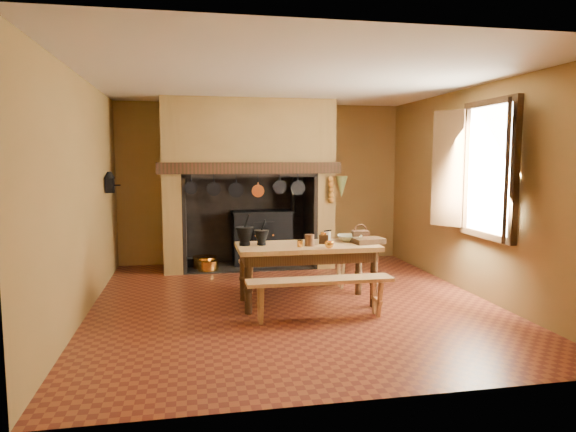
# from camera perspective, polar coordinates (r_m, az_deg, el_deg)

# --- Properties ---
(floor) EXTENTS (5.50, 5.50, 0.00)m
(floor) POSITION_cam_1_polar(r_m,az_deg,el_deg) (6.69, 0.51, -9.55)
(floor) COLOR brown
(floor) RESTS_ON ground
(ceiling) EXTENTS (5.50, 5.50, 0.00)m
(ceiling) POSITION_cam_1_polar(r_m,az_deg,el_deg) (6.51, 0.54, 14.89)
(ceiling) COLOR silver
(ceiling) RESTS_ON back_wall
(back_wall) EXTENTS (5.00, 0.02, 2.80)m
(back_wall) POSITION_cam_1_polar(r_m,az_deg,el_deg) (9.16, -2.89, 3.64)
(back_wall) COLOR olive
(back_wall) RESTS_ON floor
(wall_left) EXTENTS (0.02, 5.50, 2.80)m
(wall_left) POSITION_cam_1_polar(r_m,az_deg,el_deg) (6.44, -21.85, 2.03)
(wall_left) COLOR olive
(wall_left) RESTS_ON floor
(wall_right) EXTENTS (0.02, 5.50, 2.80)m
(wall_right) POSITION_cam_1_polar(r_m,az_deg,el_deg) (7.37, 19.98, 2.60)
(wall_right) COLOR olive
(wall_right) RESTS_ON floor
(wall_front) EXTENTS (5.00, 0.02, 2.80)m
(wall_front) POSITION_cam_1_polar(r_m,az_deg,el_deg) (3.81, 8.75, -0.30)
(wall_front) COLOR olive
(wall_front) RESTS_ON floor
(chimney_breast) EXTENTS (2.95, 0.96, 2.80)m
(chimney_breast) POSITION_cam_1_polar(r_m,az_deg,el_deg) (8.67, -4.47, 6.20)
(chimney_breast) COLOR olive
(chimney_breast) RESTS_ON floor
(iron_range) EXTENTS (1.12, 0.55, 1.60)m
(iron_range) POSITION_cam_1_polar(r_m,az_deg,el_deg) (8.95, -2.85, -2.32)
(iron_range) COLOR black
(iron_range) RESTS_ON floor
(hearth_pans) EXTENTS (0.51, 0.62, 0.20)m
(hearth_pans) POSITION_cam_1_polar(r_m,az_deg,el_deg) (8.71, -9.23, -5.24)
(hearth_pans) COLOR gold
(hearth_pans) RESTS_ON floor
(hanging_pans) EXTENTS (1.92, 0.29, 0.27)m
(hanging_pans) POSITION_cam_1_polar(r_m,az_deg,el_deg) (8.19, -4.32, 3.03)
(hanging_pans) COLOR black
(hanging_pans) RESTS_ON chimney_breast
(onion_string) EXTENTS (0.12, 0.10, 0.46)m
(onion_string) POSITION_cam_1_polar(r_m,az_deg,el_deg) (8.43, 4.79, 2.91)
(onion_string) COLOR #B37621
(onion_string) RESTS_ON chimney_breast
(herb_bunch) EXTENTS (0.20, 0.20, 0.35)m
(herb_bunch) POSITION_cam_1_polar(r_m,az_deg,el_deg) (8.48, 5.96, 3.26)
(herb_bunch) COLOR #5F6A32
(herb_bunch) RESTS_ON chimney_breast
(window) EXTENTS (0.39, 1.75, 1.76)m
(window) POSITION_cam_1_polar(r_m,az_deg,el_deg) (6.93, 20.69, 4.84)
(window) COLOR white
(window) RESTS_ON wall_right
(wall_coffee_mill) EXTENTS (0.23, 0.16, 0.31)m
(wall_coffee_mill) POSITION_cam_1_polar(r_m,az_deg,el_deg) (7.95, -19.21, 3.72)
(wall_coffee_mill) COLOR black
(wall_coffee_mill) RESTS_ON wall_left
(work_table) EXTENTS (1.76, 0.78, 0.76)m
(work_table) POSITION_cam_1_polar(r_m,az_deg,el_deg) (6.49, 2.14, -4.22)
(work_table) COLOR tan
(work_table) RESTS_ON floor
(bench_front) EXTENTS (1.69, 0.30, 0.48)m
(bench_front) POSITION_cam_1_polar(r_m,az_deg,el_deg) (5.94, 3.57, -8.08)
(bench_front) COLOR tan
(bench_front) RESTS_ON floor
(bench_back) EXTENTS (1.59, 0.28, 0.45)m
(bench_back) POSITION_cam_1_polar(r_m,az_deg,el_deg) (7.19, 0.94, -5.69)
(bench_back) COLOR tan
(bench_back) RESTS_ON floor
(mortar_large) EXTENTS (0.23, 0.23, 0.39)m
(mortar_large) POSITION_cam_1_polar(r_m,az_deg,el_deg) (6.40, -4.83, -2.12)
(mortar_large) COLOR black
(mortar_large) RESTS_ON work_table
(mortar_small) EXTENTS (0.19, 0.19, 0.32)m
(mortar_small) POSITION_cam_1_polar(r_m,az_deg,el_deg) (6.41, -2.97, -2.30)
(mortar_small) COLOR black
(mortar_small) RESTS_ON work_table
(coffee_grinder) EXTENTS (0.17, 0.15, 0.18)m
(coffee_grinder) POSITION_cam_1_polar(r_m,az_deg,el_deg) (6.54, 4.03, -2.47)
(coffee_grinder) COLOR #372611
(coffee_grinder) RESTS_ON work_table
(brass_mug_a) EXTENTS (0.07, 0.07, 0.08)m
(brass_mug_a) POSITION_cam_1_polar(r_m,az_deg,el_deg) (6.28, 1.36, -3.09)
(brass_mug_a) COLOR gold
(brass_mug_a) RESTS_ON work_table
(brass_mug_b) EXTENTS (0.11, 0.11, 0.10)m
(brass_mug_b) POSITION_cam_1_polar(r_m,az_deg,el_deg) (6.70, 4.23, -2.42)
(brass_mug_b) COLOR gold
(brass_mug_b) RESTS_ON work_table
(mixing_bowl) EXTENTS (0.39, 0.39, 0.08)m
(mixing_bowl) POSITION_cam_1_polar(r_m,az_deg,el_deg) (6.76, 6.88, -2.46)
(mixing_bowl) COLOR beige
(mixing_bowl) RESTS_ON work_table
(stoneware_crock) EXTENTS (0.15, 0.15, 0.14)m
(stoneware_crock) POSITION_cam_1_polar(r_m,az_deg,el_deg) (6.34, 2.39, -2.70)
(stoneware_crock) COLOR brown
(stoneware_crock) RESTS_ON work_table
(glass_jar) EXTENTS (0.10, 0.10, 0.15)m
(glass_jar) POSITION_cam_1_polar(r_m,az_deg,el_deg) (6.55, 4.39, -2.41)
(glass_jar) COLOR beige
(glass_jar) RESTS_ON work_table
(wicker_basket) EXTENTS (0.23, 0.18, 0.21)m
(wicker_basket) POSITION_cam_1_polar(r_m,az_deg,el_deg) (6.90, 8.05, -2.06)
(wicker_basket) COLOR #492516
(wicker_basket) RESTS_ON work_table
(wooden_tray) EXTENTS (0.42, 0.33, 0.07)m
(wooden_tray) POSITION_cam_1_polar(r_m,az_deg,el_deg) (6.64, 8.85, -2.71)
(wooden_tray) COLOR #372611
(wooden_tray) RESTS_ON work_table
(brass_cup) EXTENTS (0.13, 0.13, 0.08)m
(brass_cup) POSITION_cam_1_polar(r_m,az_deg,el_deg) (6.22, 4.60, -3.18)
(brass_cup) COLOR gold
(brass_cup) RESTS_ON work_table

